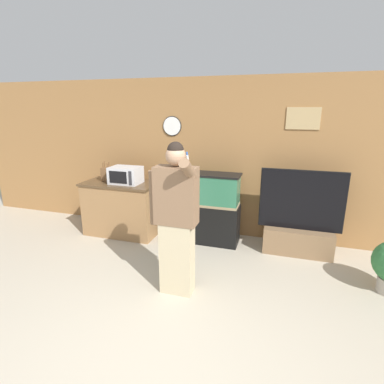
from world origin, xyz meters
The scene contains 8 objects.
ground_plane centered at (0.00, 0.00, 0.00)m, with size 18.00×18.00×0.00m, color #B2A893.
wall_back_paneled centered at (0.00, 3.06, 1.30)m, with size 10.00×0.08×2.60m.
counter_island centered at (-1.67, 2.51, 0.46)m, with size 1.26×0.66×0.91m.
microwave centered at (-1.54, 2.49, 1.05)m, with size 0.50×0.36×0.28m.
knife_block centered at (-1.95, 2.53, 1.03)m, with size 0.12×0.12×0.33m.
aquarium_on_stand centered at (-0.20, 2.62, 0.57)m, with size 1.05×0.39×1.14m.
tv_on_stand centered at (1.22, 2.64, 0.37)m, with size 1.20×0.40×1.27m.
person_standing centered at (-0.17, 1.16, 0.93)m, with size 0.56×0.42×1.78m.
Camera 1 is at (0.94, -1.79, 2.12)m, focal length 28.00 mm.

